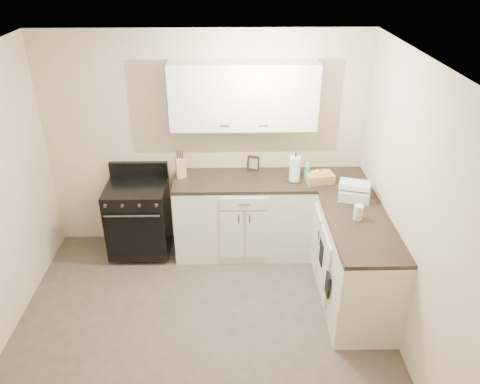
{
  "coord_description": "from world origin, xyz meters",
  "views": [
    {
      "loc": [
        0.29,
        -3.13,
        3.28
      ],
      "look_at": [
        0.37,
        0.85,
        1.13
      ],
      "focal_mm": 35.0,
      "sensor_mm": 36.0,
      "label": 1
    }
  ],
  "objects_px": {
    "stove": "(139,218)",
    "countertop_grill": "(354,193)",
    "wicker_basket": "(319,178)",
    "knife_block": "(181,168)",
    "paper_towel": "(295,169)"
  },
  "relations": [
    {
      "from": "knife_block",
      "to": "countertop_grill",
      "type": "height_order",
      "value": "knife_block"
    },
    {
      "from": "stove",
      "to": "wicker_basket",
      "type": "height_order",
      "value": "wicker_basket"
    },
    {
      "from": "countertop_grill",
      "to": "knife_block",
      "type": "bearing_deg",
      "value": -178.86
    },
    {
      "from": "paper_towel",
      "to": "countertop_grill",
      "type": "height_order",
      "value": "paper_towel"
    },
    {
      "from": "wicker_basket",
      "to": "stove",
      "type": "bearing_deg",
      "value": 178.52
    },
    {
      "from": "paper_towel",
      "to": "wicker_basket",
      "type": "xyz_separation_m",
      "value": [
        0.27,
        -0.03,
        -0.09
      ]
    },
    {
      "from": "knife_block",
      "to": "countertop_grill",
      "type": "xyz_separation_m",
      "value": [
        1.82,
        -0.51,
        -0.06
      ]
    },
    {
      "from": "knife_block",
      "to": "paper_towel",
      "type": "bearing_deg",
      "value": -22.16
    },
    {
      "from": "wicker_basket",
      "to": "countertop_grill",
      "type": "distance_m",
      "value": 0.47
    },
    {
      "from": "paper_towel",
      "to": "wicker_basket",
      "type": "height_order",
      "value": "paper_towel"
    },
    {
      "from": "wicker_basket",
      "to": "knife_block",
      "type": "bearing_deg",
      "value": 174.59
    },
    {
      "from": "stove",
      "to": "countertop_grill",
      "type": "bearing_deg",
      "value": -10.18
    },
    {
      "from": "wicker_basket",
      "to": "paper_towel",
      "type": "bearing_deg",
      "value": 173.36
    },
    {
      "from": "knife_block",
      "to": "paper_towel",
      "type": "relative_size",
      "value": 0.81
    },
    {
      "from": "stove",
      "to": "paper_towel",
      "type": "relative_size",
      "value": 2.87
    }
  ]
}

